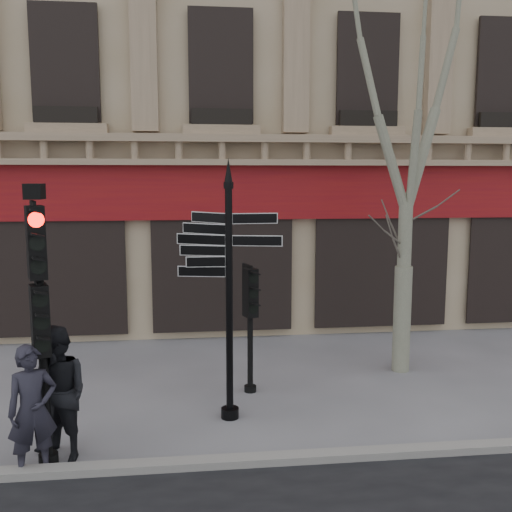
# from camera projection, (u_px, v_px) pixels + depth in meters

# --- Properties ---
(ground) EXTENTS (80.00, 80.00, 0.00)m
(ground) POSITION_uv_depth(u_px,v_px,m) (240.00, 422.00, 9.28)
(ground) COLOR slate
(ground) RESTS_ON ground
(kerb) EXTENTS (80.00, 0.25, 0.12)m
(kerb) POSITION_uv_depth(u_px,v_px,m) (249.00, 461.00, 7.90)
(kerb) COLOR gray
(kerb) RESTS_ON ground
(building) EXTENTS (28.00, 15.52, 18.00)m
(building) POSITION_uv_depth(u_px,v_px,m) (209.00, 35.00, 20.33)
(building) COLOR tan
(building) RESTS_ON ground
(fingerpost) EXTENTS (2.31, 2.31, 4.26)m
(fingerpost) POSITION_uv_depth(u_px,v_px,m) (229.00, 247.00, 9.06)
(fingerpost) COLOR black
(fingerpost) RESTS_ON ground
(traffic_signal_main) EXTENTS (0.51, 0.44, 3.87)m
(traffic_signal_main) POSITION_uv_depth(u_px,v_px,m) (40.00, 291.00, 7.61)
(traffic_signal_main) COLOR black
(traffic_signal_main) RESTS_ON ground
(traffic_signal_secondary) EXTENTS (0.46, 0.39, 2.33)m
(traffic_signal_secondary) POSITION_uv_depth(u_px,v_px,m) (250.00, 306.00, 10.38)
(traffic_signal_secondary) COLOR black
(traffic_signal_secondary) RESTS_ON ground
(plane_tree) EXTENTS (3.16, 3.16, 8.40)m
(plane_tree) POSITION_uv_depth(u_px,v_px,m) (411.00, 76.00, 10.96)
(plane_tree) COLOR #9B987F
(plane_tree) RESTS_ON ground
(pedestrian_a) EXTENTS (0.77, 0.67, 1.78)m
(pedestrian_a) POSITION_uv_depth(u_px,v_px,m) (32.00, 410.00, 7.56)
(pedestrian_a) COLOR #22212C
(pedestrian_a) RESTS_ON ground
(pedestrian_b) EXTENTS (1.18, 1.14, 1.92)m
(pedestrian_b) POSITION_uv_depth(u_px,v_px,m) (58.00, 395.00, 7.92)
(pedestrian_b) COLOR black
(pedestrian_b) RESTS_ON ground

